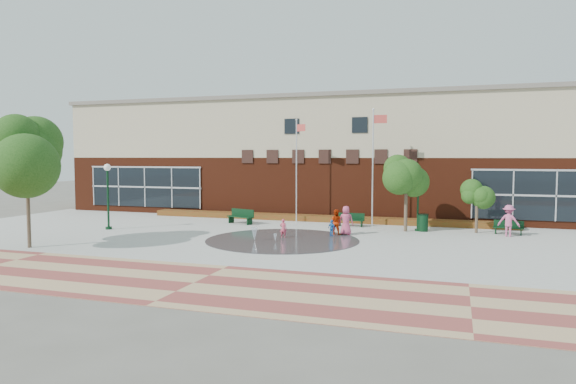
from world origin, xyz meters
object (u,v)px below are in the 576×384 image
(tree_big_left, at_px, (26,152))
(child_splash, at_px, (283,229))
(flagpole_left, at_px, (297,165))
(trash_can, at_px, (423,223))
(bench_left, at_px, (241,219))
(flagpole_right, at_px, (374,161))

(tree_big_left, distance_m, child_splash, 13.81)
(flagpole_left, bearing_deg, trash_can, 12.04)
(bench_left, bearing_deg, flagpole_left, 47.77)
(flagpole_right, bearing_deg, bench_left, -172.86)
(flagpole_left, xyz_separation_m, flagpole_right, (5.33, -0.33, 0.31))
(child_splash, bearing_deg, bench_left, -48.05)
(flagpole_left, relative_size, tree_big_left, 1.06)
(tree_big_left, bearing_deg, child_splash, 31.72)
(trash_can, distance_m, tree_big_left, 22.44)
(flagpole_right, height_order, tree_big_left, flagpole_right)
(trash_can, distance_m, child_splash, 8.91)
(flagpole_right, height_order, trash_can, flagpole_right)
(flagpole_right, distance_m, trash_can, 5.15)
(bench_left, xyz_separation_m, trash_can, (12.03, 0.27, 0.22))
(tree_big_left, bearing_deg, trash_can, 32.98)
(bench_left, relative_size, tree_big_left, 0.31)
(trash_can, relative_size, tree_big_left, 0.16)
(child_splash, bearing_deg, flagpole_left, -81.58)
(flagpole_right, height_order, bench_left, flagpole_right)
(bench_left, bearing_deg, tree_big_left, -99.92)
(tree_big_left, xyz_separation_m, child_splash, (11.17, 6.90, -4.29))
(flagpole_right, xyz_separation_m, trash_can, (3.26, -1.30, -3.76))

